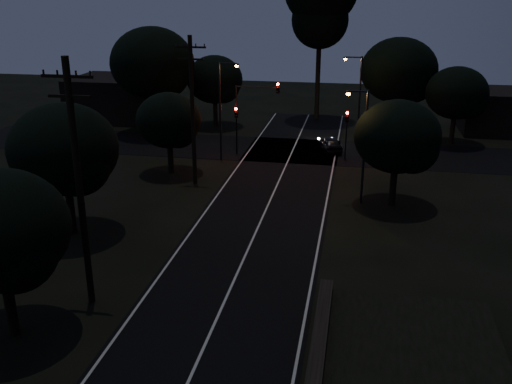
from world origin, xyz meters
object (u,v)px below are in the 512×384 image
(utility_pole_mid, at_px, (79,182))
(streetlight_b, at_px, (357,96))
(signal_mast, at_px, (256,105))
(signal_left, at_px, (236,122))
(signal_right, at_px, (347,126))
(streetlight_c, at_px, (362,139))
(car, at_px, (330,144))
(streetlight_a, at_px, (222,105))
(utility_pole_far, at_px, (192,109))

(utility_pole_mid, bearing_deg, streetlight_b, 68.70)
(signal_mast, xyz_separation_m, streetlight_b, (8.22, 4.01, 0.30))
(signal_left, height_order, signal_right, same)
(utility_pole_mid, bearing_deg, signal_right, 67.01)
(signal_mast, distance_m, streetlight_c, 13.28)
(streetlight_c, height_order, car, streetlight_c)
(signal_right, relative_size, streetlight_a, 0.51)
(streetlight_c, bearing_deg, utility_pole_mid, -128.26)
(streetlight_a, height_order, streetlight_b, same)
(utility_pole_mid, relative_size, signal_left, 2.68)
(signal_right, height_order, signal_mast, signal_mast)
(utility_pole_mid, bearing_deg, streetlight_c, 51.74)
(signal_right, bearing_deg, signal_mast, 179.97)
(streetlight_b, distance_m, streetlight_c, 14.01)
(streetlight_a, bearing_deg, car, 27.54)
(utility_pole_far, xyz_separation_m, signal_left, (1.40, 7.99, -2.65))
(streetlight_c, distance_m, car, 13.24)
(utility_pole_far, height_order, car, utility_pole_far)
(streetlight_c, bearing_deg, signal_left, 136.24)
(signal_mast, relative_size, car, 1.66)
(signal_right, xyz_separation_m, signal_mast, (-7.51, 0.00, 1.50))
(signal_left, xyz_separation_m, signal_mast, (1.69, 0.00, 1.50))
(streetlight_b, relative_size, car, 2.12)
(utility_pole_far, height_order, streetlight_b, utility_pole_far)
(utility_pole_mid, distance_m, utility_pole_far, 17.00)
(utility_pole_mid, bearing_deg, streetlight_a, 88.27)
(signal_right, distance_m, streetlight_c, 10.18)
(utility_pole_mid, xyz_separation_m, streetlight_b, (11.31, 29.00, -1.10))
(signal_right, bearing_deg, utility_pole_mid, -112.99)
(utility_pole_far, distance_m, signal_right, 13.53)
(utility_pole_far, xyz_separation_m, streetlight_b, (11.31, 12.00, -0.85))
(streetlight_b, xyz_separation_m, car, (-2.11, -1.56, -3.99))
(signal_right, bearing_deg, streetlight_b, 80.00)
(utility_pole_far, xyz_separation_m, car, (9.20, 10.44, -4.84))
(streetlight_c, bearing_deg, streetlight_b, 92.14)
(streetlight_b, height_order, car, streetlight_b)
(signal_left, xyz_separation_m, streetlight_a, (-0.71, -1.99, 1.80))
(signal_right, relative_size, signal_mast, 0.66)
(signal_right, bearing_deg, streetlight_a, -168.66)
(utility_pole_far, height_order, streetlight_a, utility_pole_far)
(utility_pole_mid, bearing_deg, utility_pole_far, 90.00)
(streetlight_a, xyz_separation_m, streetlight_b, (10.61, 6.00, 0.00))
(streetlight_c, xyz_separation_m, car, (-2.63, 12.44, -3.71))
(utility_pole_far, bearing_deg, signal_right, 37.00)
(signal_left, distance_m, streetlight_a, 2.77)
(utility_pole_far, relative_size, signal_right, 2.56)
(utility_pole_mid, height_order, streetlight_c, utility_pole_mid)
(streetlight_a, bearing_deg, utility_pole_far, -96.59)
(signal_mast, bearing_deg, signal_left, -179.87)
(signal_left, relative_size, car, 1.09)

